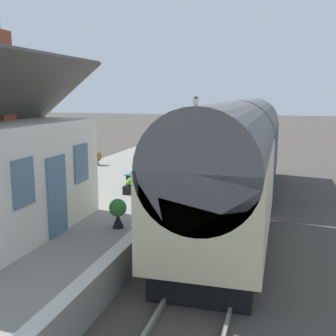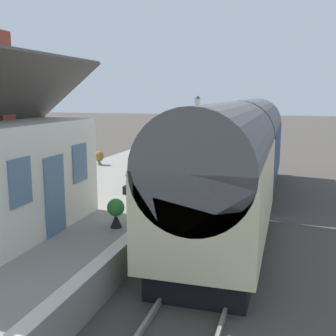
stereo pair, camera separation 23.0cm
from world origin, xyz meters
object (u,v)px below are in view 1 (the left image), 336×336
Objects in this scene: planter_edge_near at (97,158)px; planter_under_sign at (132,185)px; planter_edge_far at (203,147)px; planter_bench_left at (118,211)px; planter_corner_building at (212,150)px; train at (239,155)px; planter_bench_right at (144,147)px; bench_platform_end at (136,172)px; planter_by_door at (162,150)px; bench_near_building at (185,149)px; lamp_post_platform at (196,117)px; station_sign_board at (183,152)px.

planter_edge_near reaches higher than planter_under_sign.
planter_bench_left is at bearing -178.74° from planter_edge_far.
train is at bearing -164.25° from planter_corner_building.
planter_bench_right is 3.73m from planter_edge_far.
planter_edge_far reaches higher than planter_bench_right.
bench_platform_end is 1.52× the size of planter_corner_building.
planter_edge_far reaches higher than planter_by_door.
planter_edge_near is 0.68× the size of planter_under_sign.
train reaches higher than bench_near_building.
planter_corner_building reaches higher than planter_under_sign.
train is 19.84× the size of planter_bench_left.
planter_bench_right is at bearing 15.95° from planter_bench_left.
bench_near_building is 5.64m from planter_edge_near.
planter_edge_far is 4.42m from lamp_post_platform.
lamp_post_platform is 2.29× the size of station_sign_board.
lamp_post_platform is at bearing -79.85° from planter_edge_near.
lamp_post_platform reaches higher than bench_platform_end.
train reaches higher than planter_under_sign.
planter_edge_far is at bearing 4.76° from lamp_post_platform.
train is 10.60× the size of station_sign_board.
planter_corner_building is at bearing -10.39° from bench_platform_end.
station_sign_board is (1.46, 2.59, -0.15)m from train.
planter_by_door is 0.78× the size of planter_under_sign.
train is 11.86× the size of bench_platform_end.
planter_bench_left is 0.77× the size of planter_under_sign.
planter_corner_building is at bearing -44.22° from planter_edge_near.
lamp_post_platform is (-3.96, -2.91, 2.25)m from planter_by_door.
planter_bench_right is 1.01× the size of planter_by_door.
train is 4.30m from bench_platform_end.
planter_bench_right is (14.12, 4.04, -0.02)m from planter_bench_left.
planter_edge_far reaches higher than planter_corner_building.
train reaches higher than planter_bench_left.
planter_bench_left is 14.59m from planter_by_door.
bench_near_building is at bearing 5.46° from planter_bench_left.
planter_bench_left is 4.32m from planter_under_sign.
planter_by_door is at bearing 99.00° from planter_corner_building.
station_sign_board is at bearing 60.61° from train.
planter_bench_left is at bearing -165.14° from bench_platform_end.
lamp_post_platform reaches higher than planter_bench_left.
bench_near_building is 2.78m from planter_bench_right.
bench_near_building is (7.87, 4.00, -0.86)m from train.
planter_edge_near is at bearing 167.77° from planter_bench_right.
station_sign_board is at bearing 179.64° from planter_corner_building.
planter_edge_far is 7.08m from station_sign_board.
train is at bearing -146.74° from planter_by_door.
planter_by_door is at bearing 9.80° from planter_under_sign.
train is 10.26m from planter_by_door.
planter_bench_left reaches higher than planter_by_door.
planter_under_sign is at bearing -143.42° from planter_edge_near.
planter_edge_near is (9.42, 5.06, -0.07)m from planter_bench_left.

